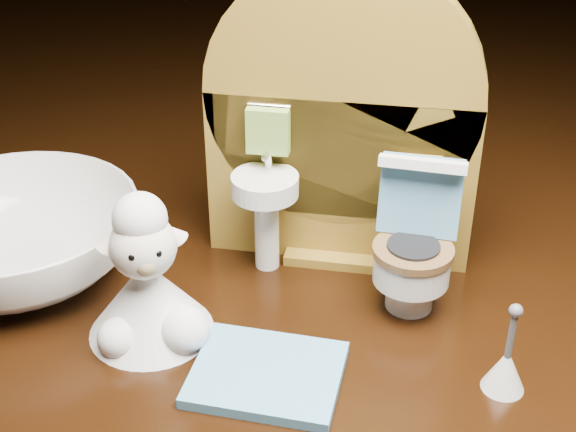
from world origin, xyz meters
name	(u,v)px	position (x,y,z in m)	size (l,w,h in m)	color
backdrop_panel	(339,136)	(0.00, 0.06, 0.07)	(0.13, 0.05, 0.15)	olive
toy_toilet	(415,250)	(0.04, 0.03, 0.03)	(0.04, 0.05, 0.07)	white
bath_mat	(267,374)	(-0.02, -0.04, 0.00)	(0.06, 0.05, 0.00)	#5798C3
toilet_brush	(506,367)	(0.08, -0.02, 0.01)	(0.02, 0.02, 0.04)	white
plush_lamb	(148,288)	(-0.07, -0.01, 0.02)	(0.06, 0.06, 0.07)	white
ceramic_bowl	(17,240)	(-0.15, 0.02, 0.02)	(0.12, 0.12, 0.04)	white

